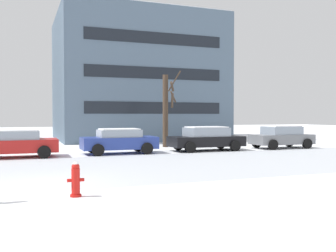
{
  "coord_description": "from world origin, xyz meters",
  "views": [
    {
      "loc": [
        -0.47,
        -12.12,
        2.14
      ],
      "look_at": [
        6.07,
        5.17,
        1.61
      ],
      "focal_mm": 41.4,
      "sensor_mm": 36.0,
      "label": 1
    }
  ],
  "objects_px": {
    "parked_car_red": "(16,143)",
    "parked_car_blue": "(119,141)",
    "parked_car_gray": "(282,137)",
    "parked_car_black": "(206,138)",
    "fire_hydrant": "(76,179)"
  },
  "relations": [
    {
      "from": "parked_car_red",
      "to": "parked_car_blue",
      "type": "relative_size",
      "value": 0.98
    },
    {
      "from": "parked_car_blue",
      "to": "parked_car_gray",
      "type": "relative_size",
      "value": 1.03
    },
    {
      "from": "parked_car_blue",
      "to": "parked_car_black",
      "type": "bearing_deg",
      "value": -0.88
    },
    {
      "from": "fire_hydrant",
      "to": "parked_car_black",
      "type": "distance_m",
      "value": 13.9
    },
    {
      "from": "parked_car_blue",
      "to": "parked_car_black",
      "type": "height_order",
      "value": "parked_car_black"
    },
    {
      "from": "parked_car_red",
      "to": "parked_car_black",
      "type": "bearing_deg",
      "value": 0.0
    },
    {
      "from": "parked_car_red",
      "to": "parked_car_black",
      "type": "height_order",
      "value": "parked_car_black"
    },
    {
      "from": "fire_hydrant",
      "to": "parked_car_black",
      "type": "height_order",
      "value": "parked_car_black"
    },
    {
      "from": "fire_hydrant",
      "to": "parked_car_gray",
      "type": "bearing_deg",
      "value": 35.99
    },
    {
      "from": "parked_car_black",
      "to": "fire_hydrant",
      "type": "bearing_deg",
      "value": -130.52
    },
    {
      "from": "fire_hydrant",
      "to": "parked_car_gray",
      "type": "distance_m",
      "value": 17.73
    },
    {
      "from": "fire_hydrant",
      "to": "parked_car_blue",
      "type": "bearing_deg",
      "value": 70.75
    },
    {
      "from": "parked_car_red",
      "to": "parked_car_black",
      "type": "xyz_separation_m",
      "value": [
        10.62,
        0.0,
        0.02
      ]
    },
    {
      "from": "parked_car_red",
      "to": "parked_car_black",
      "type": "distance_m",
      "value": 10.62
    },
    {
      "from": "parked_car_blue",
      "to": "parked_car_gray",
      "type": "bearing_deg",
      "value": -1.26
    }
  ]
}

